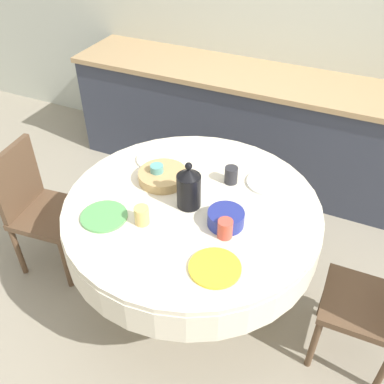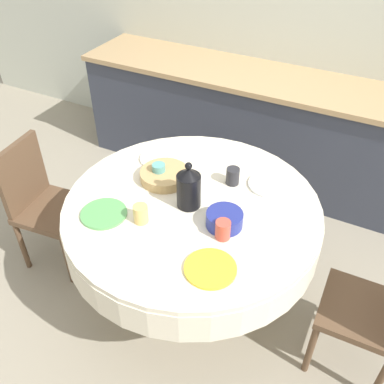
# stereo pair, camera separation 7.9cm
# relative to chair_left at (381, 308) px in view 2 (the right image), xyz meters

# --- Properties ---
(ground_plane) EXTENTS (12.00, 12.00, 0.00)m
(ground_plane) POSITION_rel_chair_left_xyz_m (-1.03, -0.02, -0.49)
(ground_plane) COLOR #9E937F
(wall_back) EXTENTS (7.00, 0.05, 2.60)m
(wall_back) POSITION_rel_chair_left_xyz_m (-1.03, 1.77, 0.81)
(wall_back) COLOR beige
(wall_back) RESTS_ON ground_plane
(kitchen_counter) EXTENTS (3.24, 0.64, 0.90)m
(kitchen_counter) POSITION_rel_chair_left_xyz_m (-1.03, 1.43, -0.03)
(kitchen_counter) COLOR #383D4C
(kitchen_counter) RESTS_ON ground_plane
(dining_table) EXTENTS (1.38, 1.38, 0.77)m
(dining_table) POSITION_rel_chair_left_xyz_m (-1.03, -0.02, 0.16)
(dining_table) COLOR tan
(dining_table) RESTS_ON ground_plane
(chair_left) EXTENTS (0.41, 0.41, 0.88)m
(chair_left) POSITION_rel_chair_left_xyz_m (0.00, 0.00, 0.00)
(chair_left) COLOR brown
(chair_left) RESTS_ON ground_plane
(chair_right) EXTENTS (0.44, 0.44, 0.88)m
(chair_right) POSITION_rel_chair_left_xyz_m (-2.06, -0.13, 0.00)
(chair_right) COLOR brown
(chair_right) RESTS_ON ground_plane
(plate_near_left) EXTENTS (0.24, 0.24, 0.01)m
(plate_near_left) POSITION_rel_chair_left_xyz_m (-1.40, -0.30, 0.29)
(plate_near_left) COLOR #5BA85B
(plate_near_left) RESTS_ON dining_table
(cup_near_left) EXTENTS (0.07, 0.07, 0.10)m
(cup_near_left) POSITION_rel_chair_left_xyz_m (-1.20, -0.26, 0.33)
(cup_near_left) COLOR #DBB766
(cup_near_left) RESTS_ON dining_table
(plate_near_right) EXTENTS (0.24, 0.24, 0.01)m
(plate_near_right) POSITION_rel_chair_left_xyz_m (-0.75, -0.38, 0.29)
(plate_near_right) COLOR yellow
(plate_near_right) RESTS_ON dining_table
(cup_near_right) EXTENTS (0.07, 0.07, 0.10)m
(cup_near_right) POSITION_rel_chair_left_xyz_m (-0.79, -0.17, 0.33)
(cup_near_right) COLOR #CC4C3D
(cup_near_right) RESTS_ON dining_table
(plate_far_left) EXTENTS (0.24, 0.24, 0.01)m
(plate_far_left) POSITION_rel_chair_left_xyz_m (-1.40, 0.27, 0.29)
(plate_far_left) COLOR white
(plate_far_left) RESTS_ON dining_table
(cup_far_left) EXTENTS (0.07, 0.07, 0.10)m
(cup_far_left) POSITION_rel_chair_left_xyz_m (-1.30, 0.09, 0.33)
(cup_far_left) COLOR #5BA39E
(cup_far_left) RESTS_ON dining_table
(plate_far_right) EXTENTS (0.24, 0.24, 0.01)m
(plate_far_right) POSITION_rel_chair_left_xyz_m (-0.72, 0.32, 0.29)
(plate_far_right) COLOR white
(plate_far_right) RESTS_ON dining_table
(cup_far_right) EXTENTS (0.07, 0.07, 0.10)m
(cup_far_right) POSITION_rel_chair_left_xyz_m (-0.91, 0.25, 0.33)
(cup_far_right) COLOR #28282D
(cup_far_right) RESTS_ON dining_table
(coffee_carafe) EXTENTS (0.13, 0.13, 0.27)m
(coffee_carafe) POSITION_rel_chair_left_xyz_m (-1.04, -0.03, 0.40)
(coffee_carafe) COLOR black
(coffee_carafe) RESTS_ON dining_table
(bread_basket) EXTENTS (0.28, 0.28, 0.06)m
(bread_basket) POSITION_rel_chair_left_xyz_m (-1.27, 0.10, 0.31)
(bread_basket) COLOR tan
(bread_basket) RESTS_ON dining_table
(fruit_bowl) EXTENTS (0.18, 0.18, 0.08)m
(fruit_bowl) POSITION_rel_chair_left_xyz_m (-0.81, -0.09, 0.32)
(fruit_bowl) COLOR navy
(fruit_bowl) RESTS_ON dining_table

